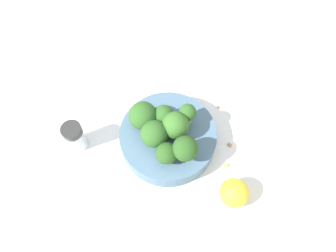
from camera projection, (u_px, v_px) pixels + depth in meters
ground_plane at (168, 142)px, 0.65m from camera, size 3.00×3.00×0.00m
bowl at (168, 138)px, 0.63m from camera, size 0.19×0.19×0.04m
broccoli_floret_0 at (164, 116)px, 0.60m from camera, size 0.04×0.04×0.05m
broccoli_floret_1 at (187, 114)px, 0.60m from camera, size 0.03×0.03×0.05m
broccoli_floret_2 at (175, 124)px, 0.59m from camera, size 0.05×0.05×0.06m
broccoli_floret_3 at (143, 116)px, 0.60m from camera, size 0.05×0.05×0.06m
broccoli_floret_4 at (165, 153)px, 0.57m from camera, size 0.04×0.04×0.05m
broccoli_floret_5 at (154, 134)px, 0.58m from camera, size 0.05×0.05×0.06m
broccoli_floret_6 at (185, 149)px, 0.56m from camera, size 0.05×0.05×0.06m
pepper_shaker at (75, 137)px, 0.62m from camera, size 0.04×0.04×0.07m
lemon_wedge at (234, 193)px, 0.58m from camera, size 0.05×0.05×0.05m
almond_crumb_0 at (226, 165)px, 0.63m from camera, size 0.01×0.01×0.01m
almond_crumb_1 at (218, 107)px, 0.69m from camera, size 0.01×0.01×0.01m
almond_crumb_2 at (155, 97)px, 0.70m from camera, size 0.01×0.01×0.01m
almond_crumb_3 at (230, 143)px, 0.65m from camera, size 0.01×0.01×0.01m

